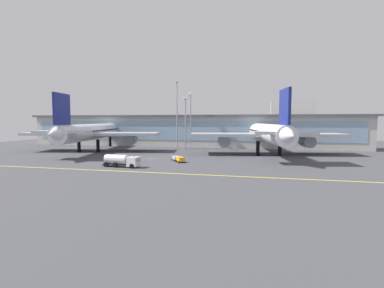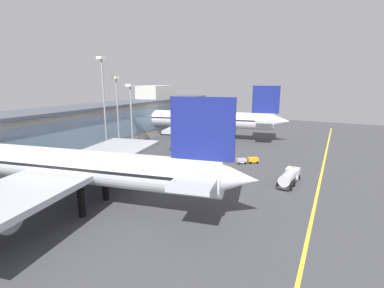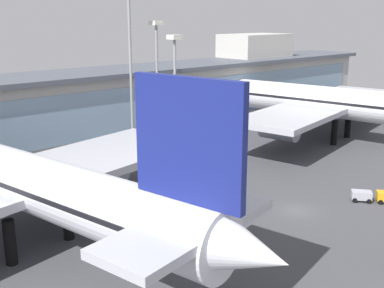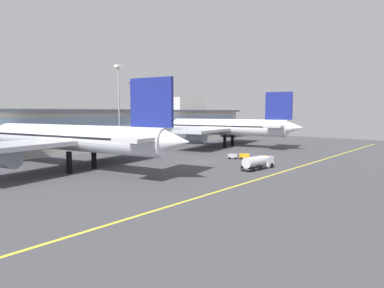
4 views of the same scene
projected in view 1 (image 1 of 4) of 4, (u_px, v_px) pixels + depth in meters
ground_plane at (151, 158)px, 86.49m from camera, size 195.78×195.78×0.00m
taxiway_centreline_stripe at (114, 171)px, 65.18m from camera, size 156.62×0.50×0.01m
terminal_building at (192, 130)px, 126.41m from camera, size 142.84×14.00×18.39m
airliner_near_left at (92, 132)px, 106.04m from camera, size 48.40×59.71×18.50m
airliner_near_right at (267, 133)px, 95.90m from camera, size 49.80×57.94×18.83m
fuel_tanker_truck at (123, 161)px, 70.63m from camera, size 9.22×3.60×2.90m
baggage_tug_near at (178, 159)px, 79.58m from camera, size 4.66×5.36×1.40m
apron_light_mast_west at (58, 111)px, 127.58m from camera, size 1.80×1.80×22.43m
apron_light_mast_centre at (185, 114)px, 110.41m from camera, size 1.80×1.80×19.63m
apron_light_mast_east at (177, 105)px, 116.14m from camera, size 1.80×1.80×26.57m
apron_light_mast_far_east at (191, 111)px, 115.38m from camera, size 1.80×1.80×21.68m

